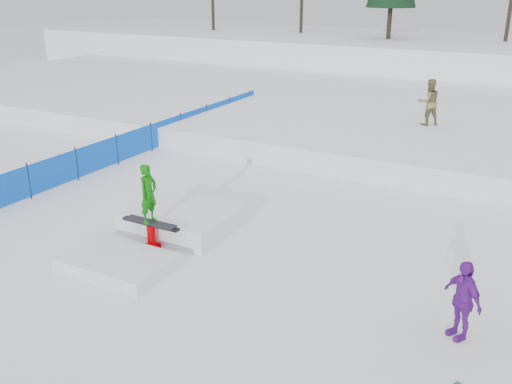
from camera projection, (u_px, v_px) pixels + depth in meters
The scene contains 7 objects.
ground at pixel (196, 259), 13.25m from camera, with size 120.00×120.00×0.00m, color white.
snow_berm at pixel (453, 59), 37.50m from camera, with size 60.00×14.00×2.40m, color white.
snow_midrise at pixel (392, 111), 26.27m from camera, with size 50.00×18.00×0.80m, color white.
safety_fence at pixel (151, 137), 21.40m from camera, with size 0.05×16.00×1.10m.
walker_olive at pixel (429, 102), 21.84m from camera, with size 0.86×0.67×1.78m, color brown.
spectator_purple at pixel (462, 300), 10.13m from camera, with size 0.89×0.37×1.52m, color #6C1B9B.
jib_rail_feature at pixel (166, 228), 14.18m from camera, with size 2.60×4.40×2.11m.
Camera 1 is at (6.91, -9.75, 6.10)m, focal length 40.00 mm.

